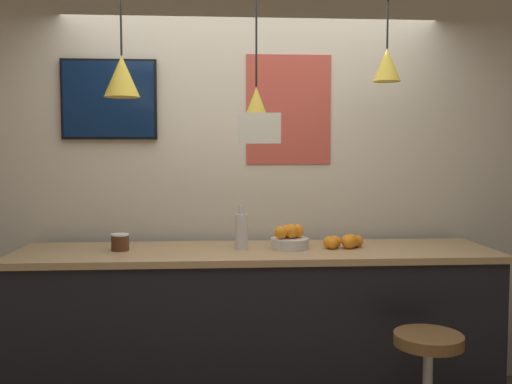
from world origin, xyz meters
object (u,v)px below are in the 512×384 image
object	(u,v)px
juice_bottle	(241,231)
mounted_tv	(109,99)
fruit_bowl	(290,238)
spread_jar	(120,242)
bar_stool	(428,378)

from	to	relation	value
juice_bottle	mounted_tv	bearing A→B (deg)	155.05
fruit_bowl	spread_jar	world-z (taller)	fruit_bowl
bar_stool	fruit_bowl	bearing A→B (deg)	134.61
juice_bottle	spread_jar	bearing A→B (deg)	180.00
fruit_bowl	spread_jar	size ratio (longest dim) A/B	2.15
fruit_bowl	mounted_tv	bearing A→B (deg)	161.08
fruit_bowl	juice_bottle	xyz separation A→B (m)	(-0.30, -0.00, 0.05)
juice_bottle	spread_jar	size ratio (longest dim) A/B	2.49
spread_jar	juice_bottle	bearing A→B (deg)	0.00
fruit_bowl	juice_bottle	world-z (taller)	juice_bottle
mounted_tv	spread_jar	bearing A→B (deg)	-72.77
juice_bottle	mounted_tv	world-z (taller)	mounted_tv
spread_jar	mounted_tv	distance (m)	0.98
juice_bottle	spread_jar	world-z (taller)	juice_bottle
fruit_bowl	juice_bottle	size ratio (longest dim) A/B	0.86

